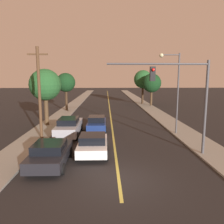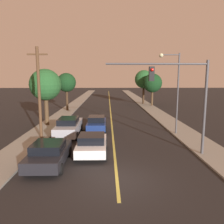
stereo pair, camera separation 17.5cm
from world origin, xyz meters
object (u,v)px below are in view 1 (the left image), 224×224
at_px(car_near_lane_front, 93,144).
at_px(streetlamp_right, 173,83).
at_px(tree_right_far, 143,79).
at_px(car_near_lane_second, 97,123).
at_px(tree_left_near, 45,85).
at_px(car_outer_lane_second, 69,126).
at_px(tree_right_near, 152,83).
at_px(utility_pole_left, 39,92).
at_px(car_outer_lane_front, 50,153).
at_px(tree_left_far, 66,83).
at_px(traffic_signal_mast, 182,90).

bearing_deg(car_near_lane_front, streetlamp_right, 36.64).
bearing_deg(tree_right_far, car_near_lane_second, -110.50).
bearing_deg(tree_left_near, tree_right_far, 55.02).
bearing_deg(tree_right_far, car_near_lane_front, -105.98).
bearing_deg(car_outer_lane_second, tree_right_far, 65.81).
height_order(streetlamp_right, tree_right_near, streetlamp_right).
distance_m(utility_pole_left, tree_left_near, 5.20).
distance_m(car_near_lane_front, tree_right_far, 29.39).
bearing_deg(tree_right_near, tree_right_far, 108.26).
bearing_deg(tree_right_near, utility_pole_left, -122.71).
height_order(streetlamp_right, utility_pole_left, utility_pole_left).
relative_size(car_outer_lane_front, tree_left_near, 0.73).
relative_size(car_near_lane_front, tree_left_near, 0.67).
distance_m(car_outer_lane_second, utility_pole_left, 3.94).
bearing_deg(utility_pole_left, tree_right_near, 57.29).
bearing_deg(utility_pole_left, car_outer_lane_front, -69.00).
relative_size(utility_pole_left, tree_left_near, 1.26).
height_order(tree_left_far, tree_right_far, tree_right_far).
bearing_deg(tree_left_far, traffic_signal_mast, -61.12).
distance_m(streetlamp_right, tree_right_far, 22.94).
xyz_separation_m(tree_left_near, tree_left_far, (0.25, 10.49, -0.00)).
xyz_separation_m(car_outer_lane_front, streetlamp_right, (9.19, 6.84, 3.92)).
xyz_separation_m(car_near_lane_second, tree_right_far, (8.02, 21.44, 3.99)).
xyz_separation_m(car_outer_lane_second, streetlamp_right, (9.19, 0.21, 3.81)).
height_order(traffic_signal_mast, tree_right_near, traffic_signal_mast).
xyz_separation_m(utility_pole_left, tree_left_near, (-0.91, 5.11, 0.34)).
bearing_deg(tree_left_near, car_near_lane_front, -58.64).
bearing_deg(tree_left_far, car_outer_lane_front, -82.52).
xyz_separation_m(traffic_signal_mast, tree_right_near, (3.36, 25.13, -0.23)).
bearing_deg(streetlamp_right, tree_right_near, 83.53).
bearing_deg(utility_pole_left, streetlamp_right, 6.80).
bearing_deg(streetlamp_right, car_near_lane_front, -143.36).
height_order(tree_left_near, tree_right_far, tree_right_far).
bearing_deg(tree_left_near, streetlamp_right, -17.12).
distance_m(car_near_lane_second, car_outer_lane_front, 8.64).
bearing_deg(car_near_lane_front, tree_left_near, 121.36).
relative_size(car_outer_lane_front, tree_right_far, 0.67).
bearing_deg(car_near_lane_front, tree_right_near, 69.94).
bearing_deg(car_outer_lane_front, streetlamp_right, 36.65).
height_order(car_near_lane_front, tree_right_far, tree_right_far).
distance_m(car_near_lane_second, utility_pole_left, 6.19).
relative_size(car_outer_lane_front, tree_right_near, 0.75).
xyz_separation_m(tree_left_near, tree_right_near, (14.45, 15.98, -0.20)).
distance_m(car_outer_lane_front, tree_left_far, 21.57).
distance_m(traffic_signal_mast, tree_right_far, 28.40).
relative_size(traffic_signal_mast, utility_pole_left, 0.87).
relative_size(car_near_lane_front, car_near_lane_second, 0.99).
distance_m(utility_pole_left, tree_right_near, 25.06).
bearing_deg(tree_right_far, streetlamp_right, -92.98).
bearing_deg(car_near_lane_front, utility_pole_left, 140.24).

